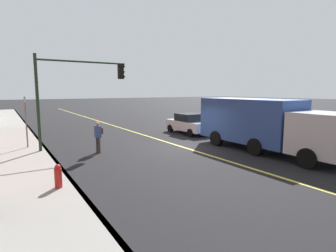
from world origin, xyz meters
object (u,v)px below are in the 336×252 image
Objects in this scene: truck_blue at (264,123)px; pedestrian_with_backpack at (98,135)px; fire_hydrant at (58,178)px; car_white at (189,123)px; street_sign_post at (26,119)px; traffic_light_mast at (76,85)px.

truck_blue is 9.04m from pedestrian_with_backpack.
fire_hydrant is (-4.92, 2.91, -0.52)m from pedestrian_with_backpack.
street_sign_post is at bearing 89.66° from car_white.
car_white is at bearing -90.34° from street_sign_post.
street_sign_post is (7.27, 11.06, 0.20)m from truck_blue.
traffic_light_mast reaches higher than truck_blue.
car_white is 13.42m from fire_hydrant.
truck_blue is at bearing -124.48° from traffic_light_mast.
car_white is 1.37× the size of street_sign_post.
truck_blue is at bearing -119.59° from pedestrian_with_backpack.
pedestrian_with_backpack is (-2.74, 8.10, 0.20)m from car_white.
car_white is 7.25m from truck_blue.
pedestrian_with_backpack is at bearing -131.18° from street_sign_post.
car_white is 0.79× the size of traffic_light_mast.
traffic_light_mast is (5.87, 8.54, 2.09)m from truck_blue.
truck_blue is 13.23m from street_sign_post.
fire_hydrant is (-0.46, 10.76, -1.10)m from truck_blue.
traffic_light_mast is 5.57× the size of fire_hydrant.
truck_blue is at bearing -123.30° from street_sign_post.
traffic_light_mast is at bearing 26.18° from pedestrian_with_backpack.
pedestrian_with_backpack is (4.46, 7.85, -0.58)m from truck_blue.
fire_hydrant is at bearing 124.83° from car_white.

